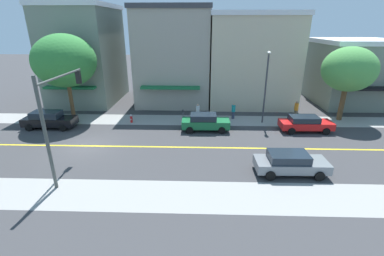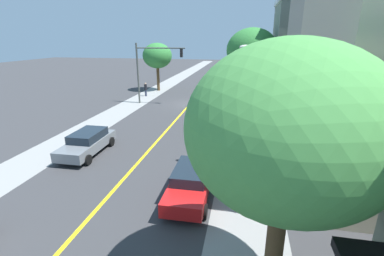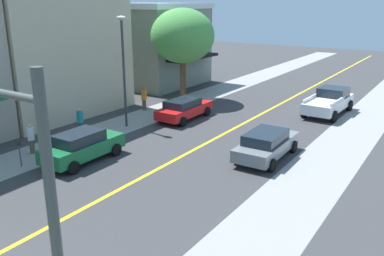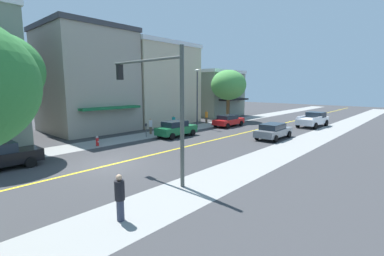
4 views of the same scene
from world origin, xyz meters
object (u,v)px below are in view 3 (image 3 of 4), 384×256
at_px(white_pickup_truck, 329,101).
at_px(pedestrian_white_shirt, 31,138).
at_px(green_sedan_left_curb, 82,146).
at_px(red_sedan_left_curb, 184,108).
at_px(pedestrian_teal_shirt, 80,121).
at_px(grey_sedan_right_curb, 266,144).
at_px(parking_meter, 19,149).
at_px(street_lamp, 123,61).
at_px(pedestrian_orange_shirt, 144,98).
at_px(street_tree_left_near, 183,36).

bearing_deg(white_pickup_truck, pedestrian_white_shirt, 149.63).
relative_size(green_sedan_left_curb, pedestrian_white_shirt, 2.67).
bearing_deg(white_pickup_truck, red_sedan_left_curb, 134.03).
bearing_deg(pedestrian_teal_shirt, white_pickup_truck, 173.97).
bearing_deg(white_pickup_truck, pedestrian_teal_shirt, 142.00).
distance_m(grey_sedan_right_curb, white_pickup_truck, 10.71).
bearing_deg(white_pickup_truck, green_sedan_left_curb, 156.76).
bearing_deg(green_sedan_left_curb, white_pickup_truck, -26.28).
height_order(parking_meter, pedestrian_teal_shirt, pedestrian_teal_shirt).
relative_size(white_pickup_truck, pedestrian_teal_shirt, 3.35).
xyz_separation_m(green_sedan_left_curb, white_pickup_truck, (7.78, 16.21, 0.07)).
height_order(street_lamp, red_sedan_left_curb, street_lamp).
relative_size(red_sedan_left_curb, pedestrian_teal_shirt, 2.83).
height_order(red_sedan_left_curb, grey_sedan_right_curb, grey_sedan_right_curb).
height_order(street_lamp, white_pickup_truck, street_lamp).
xyz_separation_m(grey_sedan_right_curb, pedestrian_orange_shirt, (-11.55, 4.11, 0.16)).
xyz_separation_m(green_sedan_left_curb, pedestrian_orange_shirt, (-3.95, 9.61, 0.12)).
bearing_deg(grey_sedan_right_curb, pedestrian_teal_shirt, 101.89).
distance_m(street_tree_left_near, pedestrian_orange_shirt, 6.08).
height_order(street_tree_left_near, parking_meter, street_tree_left_near).
xyz_separation_m(parking_meter, grey_sedan_right_curb, (9.58, 7.67, -0.12)).
bearing_deg(pedestrian_teal_shirt, street_lamp, -168.20).
bearing_deg(pedestrian_teal_shirt, pedestrian_white_shirt, 39.83).
bearing_deg(pedestrian_orange_shirt, pedestrian_teal_shirt, -165.36).
distance_m(parking_meter, pedestrian_teal_shirt, 5.37).
distance_m(parking_meter, pedestrian_orange_shirt, 11.94).
relative_size(grey_sedan_right_curb, white_pickup_truck, 0.85).
relative_size(red_sedan_left_curb, white_pickup_truck, 0.85).
bearing_deg(parking_meter, grey_sedan_right_curb, 38.68).
bearing_deg(pedestrian_teal_shirt, parking_meter, 50.23).
distance_m(street_tree_left_near, red_sedan_left_curb, 7.28).
bearing_deg(white_pickup_truck, street_tree_left_near, 103.76).
height_order(street_lamp, pedestrian_orange_shirt, street_lamp).
bearing_deg(pedestrian_teal_shirt, street_tree_left_near, -145.72).
relative_size(street_lamp, pedestrian_teal_shirt, 4.19).
distance_m(street_lamp, pedestrian_white_shirt, 7.38).
distance_m(grey_sedan_right_curb, pedestrian_teal_shirt, 11.33).
distance_m(grey_sedan_right_curb, pedestrian_white_shirt, 12.37).
distance_m(parking_meter, green_sedan_left_curb, 2.95).
height_order(green_sedan_left_curb, pedestrian_orange_shirt, pedestrian_orange_shirt).
bearing_deg(street_lamp, green_sedan_left_curb, -68.37).
distance_m(pedestrian_teal_shirt, pedestrian_orange_shirt, 6.63).
xyz_separation_m(street_tree_left_near, grey_sedan_right_curb, (11.04, -8.45, -4.38)).
bearing_deg(pedestrian_white_shirt, green_sedan_left_curb, -145.65).
bearing_deg(pedestrian_orange_shirt, white_pickup_truck, -50.24).
xyz_separation_m(street_tree_left_near, white_pickup_truck, (11.23, 2.26, -4.27)).
xyz_separation_m(parking_meter, pedestrian_white_shirt, (-1.11, 1.46, -0.03)).
height_order(red_sedan_left_curb, pedestrian_orange_shirt, pedestrian_orange_shirt).
height_order(street_lamp, green_sedan_left_curb, street_lamp).
bearing_deg(pedestrian_white_shirt, grey_sedan_right_curb, -128.32).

